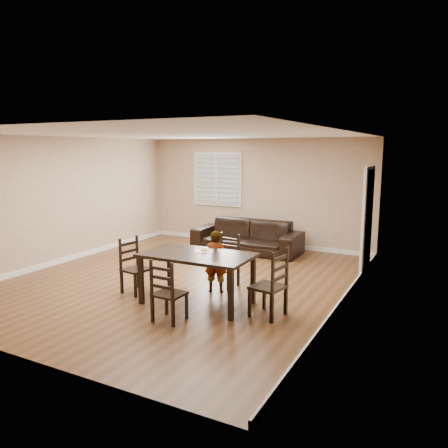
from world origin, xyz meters
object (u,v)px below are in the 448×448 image
at_px(dining_table, 197,259).
at_px(child, 216,261).
at_px(chair_near, 228,262).
at_px(chair_far, 165,295).
at_px(chair_left, 132,267).
at_px(sofa, 247,236).
at_px(donut, 204,250).
at_px(chair_right, 275,287).

relative_size(dining_table, child, 1.62).
distance_m(chair_near, child, 0.48).
distance_m(chair_far, chair_left, 1.60).
xyz_separation_m(chair_near, chair_left, (-1.30, -1.09, 0.00)).
relative_size(chair_far, sofa, 0.36).
relative_size(chair_near, sofa, 0.36).
bearing_deg(chair_far, donut, -88.84).
bearing_deg(chair_far, chair_near, -87.99).
distance_m(chair_right, child, 1.47).
bearing_deg(chair_right, child, -105.72).
height_order(child, donut, child).
distance_m(chair_far, donut, 1.18).
relative_size(chair_near, chair_far, 1.02).
height_order(chair_near, child, child).
bearing_deg(chair_far, chair_left, -32.88).
bearing_deg(dining_table, chair_far, -90.31).
bearing_deg(chair_near, chair_right, -33.63).
bearing_deg(chair_left, donut, -71.33).
relative_size(dining_table, chair_right, 1.71).
bearing_deg(chair_right, sofa, -140.14).
height_order(dining_table, sofa, dining_table).
height_order(chair_near, chair_far, chair_near).
xyz_separation_m(chair_near, donut, (0.03, -0.90, 0.41)).
bearing_deg(dining_table, chair_right, -1.00).
xyz_separation_m(dining_table, chair_near, (-0.01, 1.09, -0.30)).
xyz_separation_m(chair_right, child, (-1.33, 0.63, 0.07)).
bearing_deg(sofa, dining_table, -78.15).
bearing_deg(sofa, child, -75.86).
relative_size(chair_right, sofa, 0.40).
height_order(donut, sofa, donut).
relative_size(child, sofa, 0.42).
height_order(chair_near, chair_left, chair_left).
distance_m(chair_right, sofa, 4.17).
bearing_deg(chair_far, sofa, -78.51).
bearing_deg(chair_left, dining_table, -79.73).
xyz_separation_m(chair_near, chair_right, (1.33, -1.09, 0.04)).
bearing_deg(child, chair_left, 11.25).
bearing_deg(sofa, chair_far, -80.41).
height_order(child, sofa, child).
bearing_deg(sofa, chair_right, -60.14).
distance_m(child, donut, 0.53).
bearing_deg(chair_near, chair_left, -134.17).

